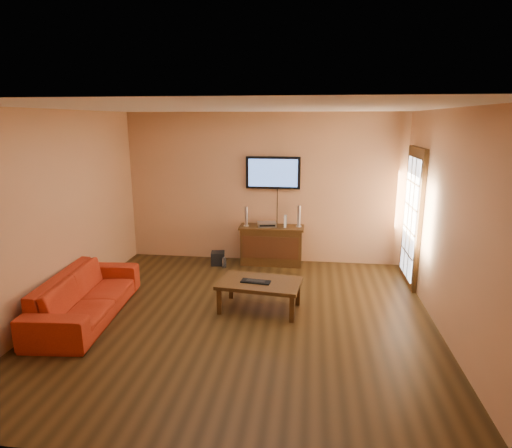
% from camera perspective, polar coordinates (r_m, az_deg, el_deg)
% --- Properties ---
extents(ground_plane, '(5.00, 5.00, 0.00)m').
position_cam_1_polar(ground_plane, '(5.80, -1.95, -12.49)').
color(ground_plane, black).
rests_on(ground_plane, ground).
extents(room_walls, '(5.00, 5.00, 5.00)m').
position_cam_1_polar(room_walls, '(5.89, -1.09, 5.19)').
color(room_walls, tan).
rests_on(room_walls, ground).
extents(french_door, '(0.07, 1.02, 2.22)m').
position_cam_1_polar(french_door, '(7.17, 20.09, 0.72)').
color(french_door, '#36200C').
rests_on(french_door, ground).
extents(media_console, '(1.15, 0.44, 0.70)m').
position_cam_1_polar(media_console, '(7.76, 2.07, -2.82)').
color(media_console, '#36200C').
rests_on(media_console, ground).
extents(television, '(0.97, 0.08, 0.57)m').
position_cam_1_polar(television, '(7.67, 2.28, 6.84)').
color(television, black).
rests_on(television, ground).
extents(coffee_table, '(1.17, 0.78, 0.41)m').
position_cam_1_polar(coffee_table, '(5.92, 0.48, -8.13)').
color(coffee_table, '#36200C').
rests_on(coffee_table, ground).
extents(sofa, '(0.77, 2.08, 0.80)m').
position_cam_1_polar(sofa, '(6.13, -21.79, -7.98)').
color(sofa, '#AC2B13').
rests_on(sofa, ground).
extents(speaker_left, '(0.10, 0.10, 0.35)m').
position_cam_1_polar(speaker_left, '(7.65, -1.31, 0.91)').
color(speaker_left, silver).
rests_on(speaker_left, media_console).
extents(speaker_right, '(0.10, 0.10, 0.38)m').
position_cam_1_polar(speaker_right, '(7.63, 5.74, 0.92)').
color(speaker_right, silver).
rests_on(speaker_right, media_console).
extents(av_receiver, '(0.37, 0.29, 0.07)m').
position_cam_1_polar(av_receiver, '(7.67, 1.45, -0.02)').
color(av_receiver, silver).
rests_on(av_receiver, media_console).
extents(game_console, '(0.04, 0.15, 0.20)m').
position_cam_1_polar(game_console, '(7.62, 3.93, 0.37)').
color(game_console, white).
rests_on(game_console, media_console).
extents(subwoofer, '(0.27, 0.27, 0.24)m').
position_cam_1_polar(subwoofer, '(7.81, -5.11, -4.57)').
color(subwoofer, black).
rests_on(subwoofer, ground).
extents(bottle, '(0.07, 0.07, 0.21)m').
position_cam_1_polar(bottle, '(7.64, -4.29, -5.14)').
color(bottle, white).
rests_on(bottle, ground).
extents(keyboard, '(0.42, 0.20, 0.02)m').
position_cam_1_polar(keyboard, '(5.87, -0.04, -7.66)').
color(keyboard, black).
rests_on(keyboard, coffee_table).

